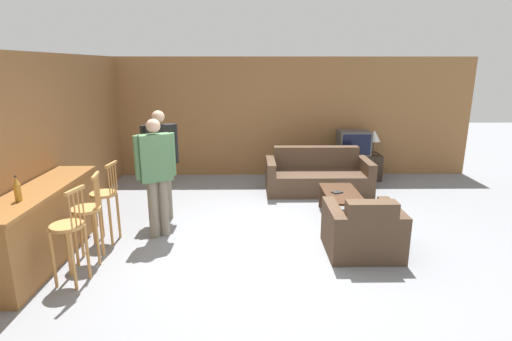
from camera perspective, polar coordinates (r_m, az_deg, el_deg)
ground_plane at (r=5.66m, az=1.16°, el=-10.55°), size 24.00×24.00×0.00m
wall_back at (r=8.92m, az=0.40°, el=7.60°), size 9.40×0.08×2.60m
wall_left at (r=7.20m, az=-24.97°, el=4.47°), size 0.08×8.74×2.60m
bar_counter at (r=5.72m, az=-28.09°, el=-6.85°), size 0.55×2.28×0.96m
bar_chair_near at (r=4.96m, az=-25.15°, el=-8.27°), size 0.43×0.43×1.14m
bar_chair_mid at (r=5.42m, az=-22.87°, el=-6.10°), size 0.41×0.41×1.14m
bar_chair_far at (r=5.94m, az=-20.75°, el=-4.06°), size 0.40×0.40×1.14m
couch_far at (r=7.96m, az=8.79°, el=-0.86°), size 2.02×0.92×0.84m
armchair_near at (r=5.50m, az=15.04°, el=-8.47°), size 0.94×0.88×0.82m
coffee_table at (r=6.62m, az=12.10°, el=-3.60°), size 0.56×1.09×0.43m
tv_unit at (r=8.98m, az=13.56°, el=0.56°), size 1.19×0.55×0.55m
tv at (r=8.86m, az=13.77°, el=3.89°), size 0.66×0.52×0.51m
bottle at (r=5.15m, az=-30.94°, el=-2.33°), size 0.07×0.07×0.29m
book_on_table at (r=6.57m, az=11.49°, el=-3.06°), size 0.19×0.17×0.02m
table_lamp at (r=8.96m, az=16.54°, el=4.66°), size 0.27×0.27×0.52m
person_by_window at (r=6.44m, az=-13.45°, el=1.63°), size 0.53×0.31×1.76m
person_by_counter at (r=5.78m, az=-14.07°, el=-0.18°), size 0.52×0.37×1.72m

